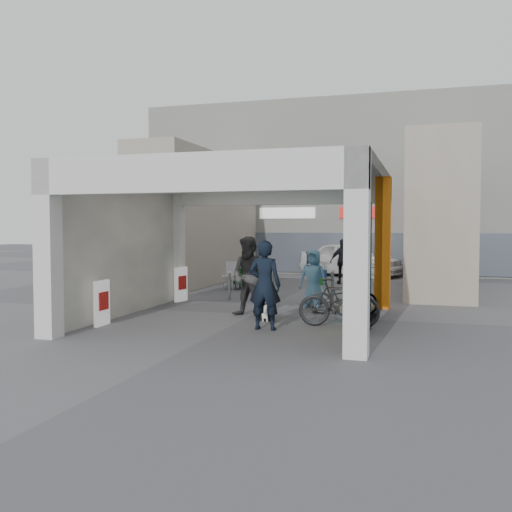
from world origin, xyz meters
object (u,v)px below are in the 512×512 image
(man_elderly, at_px, (313,278))
(bicycle_front, at_px, (343,297))
(bicycle_rear, at_px, (339,303))
(white_van, at_px, (351,259))
(man_with_dog, at_px, (265,285))
(produce_stand, at_px, (251,281))
(border_collie, at_px, (266,311))
(man_crates, at_px, (343,262))
(cafe_set, at_px, (249,279))
(man_back_turned, at_px, (250,277))

(man_elderly, distance_m, bicycle_front, 1.57)
(bicycle_rear, xyz_separation_m, white_van, (-1.32, 12.65, 0.23))
(man_with_dog, distance_m, white_van, 13.45)
(man_with_dog, bearing_deg, produce_stand, -71.87)
(produce_stand, bearing_deg, man_elderly, -34.52)
(border_collie, relative_size, man_crates, 0.35)
(cafe_set, xyz_separation_m, man_with_dog, (2.70, -7.54, 0.61))
(border_collie, relative_size, white_van, 0.13)
(man_with_dog, distance_m, man_crates, 10.07)
(cafe_set, relative_size, produce_stand, 1.38)
(produce_stand, relative_size, man_crates, 0.68)
(border_collie, bearing_deg, white_van, 100.10)
(man_back_turned, bearing_deg, produce_stand, 117.99)
(border_collie, xyz_separation_m, bicycle_front, (1.59, 1.43, 0.21))
(produce_stand, height_order, border_collie, produce_stand)
(man_back_turned, relative_size, man_crates, 1.14)
(man_with_dog, distance_m, bicycle_front, 2.87)
(border_collie, distance_m, man_elderly, 2.72)
(man_elderly, xyz_separation_m, bicycle_rear, (1.12, -2.87, -0.25))
(man_with_dog, height_order, bicycle_front, man_with_dog)
(man_elderly, bearing_deg, man_with_dog, -86.18)
(cafe_set, height_order, bicycle_rear, bicycle_rear)
(border_collie, distance_m, man_back_turned, 1.06)
(man_with_dog, relative_size, white_van, 0.43)
(man_crates, bearing_deg, man_elderly, 70.05)
(produce_stand, distance_m, bicycle_rear, 7.63)
(white_van, bearing_deg, border_collie, -164.24)
(cafe_set, bearing_deg, man_elderly, -51.84)
(produce_stand, xyz_separation_m, bicycle_front, (3.87, -4.79, 0.14))
(man_with_dog, relative_size, man_back_turned, 0.98)
(white_van, bearing_deg, man_back_turned, -167.02)
(cafe_set, relative_size, man_back_turned, 0.82)
(border_collie, bearing_deg, man_with_dog, -64.20)
(produce_stand, distance_m, man_back_turned, 6.00)
(man_elderly, relative_size, white_van, 0.35)
(produce_stand, xyz_separation_m, man_back_turned, (1.72, -5.71, 0.67))
(man_crates, bearing_deg, white_van, -108.31)
(bicycle_front, xyz_separation_m, bicycle_rear, (0.14, -1.70, 0.09))
(man_back_turned, xyz_separation_m, bicycle_rear, (2.29, -0.79, -0.44))
(cafe_set, xyz_separation_m, man_back_turned, (1.88, -5.96, 0.63))
(bicycle_front, bearing_deg, white_van, -1.61)
(man_crates, distance_m, bicycle_rear, 9.35)
(produce_stand, relative_size, border_collie, 1.94)
(man_crates, distance_m, bicycle_front, 7.65)
(cafe_set, height_order, border_collie, cafe_set)
(produce_stand, xyz_separation_m, man_with_dog, (2.54, -7.29, 0.65))
(cafe_set, bearing_deg, bicycle_front, -51.37)
(bicycle_rear, bearing_deg, white_van, 1.68)
(man_crates, bearing_deg, man_with_dog, 67.90)
(cafe_set, height_order, produce_stand, cafe_set)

